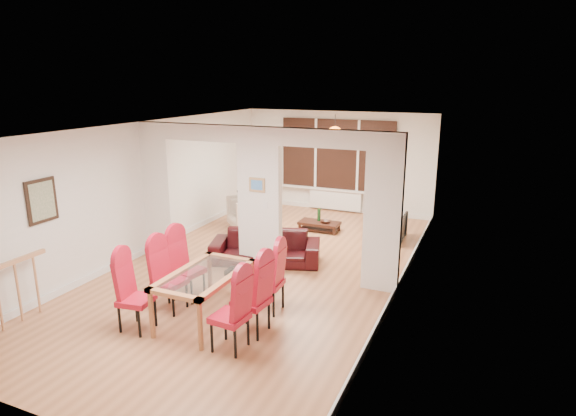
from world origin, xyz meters
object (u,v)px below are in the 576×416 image
Objects in this scene: person at (245,196)px; dining_chair_rb at (251,296)px; dining_table at (205,296)px; sofa at (266,247)px; dining_chair_lb at (169,278)px; armchair at (248,213)px; bottle at (319,214)px; dining_chair_ra at (229,311)px; dining_chair_lc at (188,267)px; dining_chair_la at (136,295)px; bowl at (325,222)px; dining_chair_rc at (268,278)px; coffee_table at (319,226)px; television at (398,228)px.

dining_chair_rb is at bearing 20.34° from person.
sofa is at bearing 94.81° from dining_table.
dining_chair_lb is at bearing 175.90° from dining_table.
bottle is at bearing 63.48° from armchair.
armchair is at bearing 120.39° from dining_chair_ra.
dining_chair_lc is 0.52× the size of sofa.
dining_chair_ra is 0.97× the size of dining_chair_rb.
dining_chair_la is 3.05m from sofa.
dining_table is 6.89× the size of bowl.
dining_chair_la is 1.01× the size of dining_chair_lb.
armchair is (-2.21, 3.54, -0.14)m from dining_chair_rc.
sofa is at bearing -96.80° from coffee_table.
coffee_table is at bearing 176.30° from bowl.
dining_chair_ra is at bearing 166.11° from television.
television is (1.09, 4.73, -0.27)m from dining_chair_rb.
sofa is 3.09m from television.
bowl is (0.87, 4.59, -0.28)m from dining_chair_lb.
dining_chair_rb is (1.49, 0.56, 0.02)m from dining_chair_la.
bowl reaches higher than coffee_table.
dining_table is 0.92m from dining_chair_ra.
dining_chair_la reaches higher than bowl.
sofa is 1.26× the size of person.
dining_chair_ra reaches higher than dining_chair_lb.
dining_chair_lb is at bearing 3.37° from person.
television is at bearing 51.86° from armchair.
coffee_table is (-0.65, 5.19, -0.42)m from dining_chair_ra.
dining_chair_ra is 1.16m from dining_chair_rc.
bowl is at bearing 102.60° from dining_chair_rb.
dining_table is 1.62× the size of television.
bowl is (0.19, -0.09, -0.13)m from bottle.
dining_chair_lb is (0.06, 0.66, -0.00)m from dining_chair_la.
person is (-2.23, 4.59, 0.28)m from dining_chair_ra.
dining_chair_rc is 4.63× the size of bowl.
bottle is at bearing 105.08° from person.
dining_table is 2.39m from sofa.
armchair is 0.52× the size of person.
bottle is at bearing 88.28° from dining_chair_lb.
dining_chair_la is (-0.71, -0.62, 0.16)m from dining_table.
television is 4.24× the size of bowl.
coffee_table is (-0.70, 4.70, -0.44)m from dining_chair_rb.
coffee_table is (0.27, 2.27, -0.19)m from sofa.
dining_table is at bearing -90.34° from bottle.
dining_chair_rc is (1.35, 0.57, -0.00)m from dining_chair_lb.
dining_chair_rc is 0.51× the size of sofa.
dining_chair_la is 5.34m from coffee_table.
person is (-2.21, 3.42, 0.29)m from dining_chair_rc.
dining_chair_rb is (1.43, -0.11, 0.02)m from dining_chair_lb.
dining_chair_ra is 0.65× the size of person.
dining_chair_lc is 1.26× the size of armchair.
dining_chair_rc is 1.09× the size of television.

